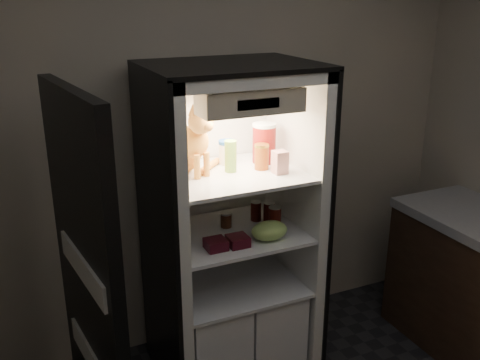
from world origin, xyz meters
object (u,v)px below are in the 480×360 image
object	(u,v)px
pepper_jar	(264,143)
soda_can_b	(269,212)
cream_carton	(280,162)
parmesan_shaker	(231,156)
salsa_jar	(262,157)
berry_box_right	(238,241)
condiment_jar	(226,220)
mayo_tub	(227,152)
tabby_cat	(188,146)
grape_bag	(269,231)
refrigerator	(229,250)
soda_can_c	(275,218)
berry_box_left	(216,244)
soda_can_a	(256,211)

from	to	relation	value
pepper_jar	soda_can_b	size ratio (longest dim) A/B	1.88
cream_carton	parmesan_shaker	bearing A→B (deg)	149.26
salsa_jar	berry_box_right	bearing A→B (deg)	-142.81
condiment_jar	mayo_tub	bearing A→B (deg)	61.41
tabby_cat	grape_bag	bearing A→B (deg)	-57.27
refrigerator	mayo_tub	world-z (taller)	refrigerator
soda_can_c	pepper_jar	bearing A→B (deg)	86.59
mayo_tub	berry_box_left	bearing A→B (deg)	-122.70
tabby_cat	soda_can_a	world-z (taller)	tabby_cat
salsa_jar	soda_can_b	size ratio (longest dim) A/B	1.17
soda_can_b	soda_can_c	size ratio (longest dim) A/B	0.92
berry_box_left	parmesan_shaker	bearing A→B (deg)	47.93
pepper_jar	soda_can_a	size ratio (longest dim) A/B	1.95
pepper_jar	berry_box_left	size ratio (longest dim) A/B	2.11
mayo_tub	soda_can_c	size ratio (longest dim) A/B	1.04
refrigerator	cream_carton	size ratio (longest dim) A/B	15.19
berry_box_right	condiment_jar	bearing A→B (deg)	81.22
mayo_tub	cream_carton	xyz separation A→B (m)	(0.19, -0.27, -0.01)
mayo_tub	berry_box_right	xyz separation A→B (m)	(-0.09, -0.33, -0.39)
cream_carton	soda_can_c	world-z (taller)	cream_carton
refrigerator	parmesan_shaker	world-z (taller)	refrigerator
soda_can_b	grape_bag	world-z (taller)	soda_can_b
soda_can_c	berry_box_right	xyz separation A→B (m)	(-0.28, -0.11, -0.04)
condiment_jar	grape_bag	world-z (taller)	grape_bag
refrigerator	soda_can_c	distance (m)	0.34
soda_can_c	condiment_jar	bearing A→B (deg)	150.66
pepper_jar	cream_carton	size ratio (longest dim) A/B	1.84
parmesan_shaker	condiment_jar	world-z (taller)	parmesan_shaker
mayo_tub	soda_can_b	bearing A→B (deg)	-30.34
soda_can_c	berry_box_right	world-z (taller)	soda_can_c
tabby_cat	berry_box_right	bearing A→B (deg)	-78.21
refrigerator	tabby_cat	bearing A→B (deg)	170.37
mayo_tub	berry_box_right	distance (m)	0.52
refrigerator	grape_bag	distance (m)	0.34
soda_can_c	mayo_tub	bearing A→B (deg)	131.29
condiment_jar	grape_bag	distance (m)	0.29
soda_can_c	berry_box_left	xyz separation A→B (m)	(-0.40, -0.10, -0.04)
grape_bag	berry_box_right	distance (m)	0.19
cream_carton	condiment_jar	size ratio (longest dim) A/B	1.40
condiment_jar	soda_can_c	bearing A→B (deg)	-29.34
mayo_tub	salsa_jar	size ratio (longest dim) A/B	0.97
berry_box_right	salsa_jar	bearing A→B (deg)	37.19
refrigerator	berry_box_right	bearing A→B (deg)	-102.49
soda_can_c	soda_can_b	bearing A→B (deg)	80.98
soda_can_a	berry_box_left	size ratio (longest dim) A/B	1.09
soda_can_b	berry_box_left	xyz separation A→B (m)	(-0.42, -0.20, -0.03)
tabby_cat	condiment_jar	bearing A→B (deg)	-27.24
refrigerator	tabby_cat	distance (m)	0.69
soda_can_c	grape_bag	size ratio (longest dim) A/B	0.64
soda_can_a	soda_can_c	size ratio (longest dim) A/B	0.89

